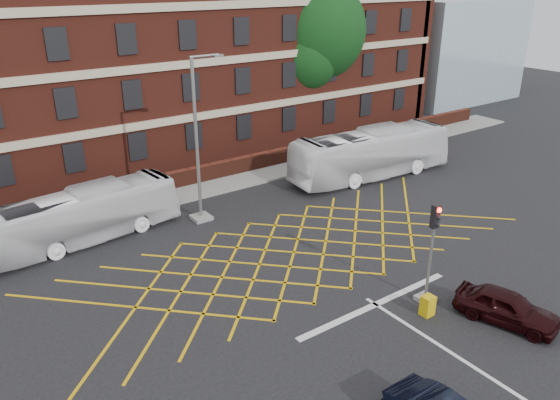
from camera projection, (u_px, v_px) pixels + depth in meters
ground at (321, 269)px, 24.76m from camera, size 120.00×120.00×0.00m
victorian_building at (127, 43)px, 38.33m from camera, size 51.00×12.17×20.40m
boundary_wall at (189, 177)px, 34.28m from camera, size 56.00×0.50×1.10m
far_pavement at (197, 189)px, 33.72m from camera, size 60.00×3.00×0.12m
glass_block at (445, 49)px, 56.84m from camera, size 14.00×10.00×10.00m
box_junction_hatching at (294, 252)px, 26.25m from camera, size 8.22×8.22×0.02m
stop_line at (376, 304)px, 22.13m from camera, size 8.00×0.30×0.02m
centre_line at (522, 398)px, 17.26m from camera, size 0.15×14.00×0.02m
bus_left at (83, 216)px, 26.94m from camera, size 9.87×3.26×2.70m
bus_right at (371, 154)px, 35.36m from camera, size 11.57×3.66×3.17m
car_maroon at (507, 307)px, 20.83m from camera, size 2.58×4.11×1.31m
deciduous_tree at (312, 38)px, 43.08m from camera, size 8.38×8.34×12.42m
traffic_light_near at (430, 263)px, 21.72m from camera, size 0.70×0.70×4.27m
street_lamp at (199, 167)px, 28.66m from camera, size 2.25×1.00×8.72m
utility_cabinet at (428, 306)px, 21.33m from camera, size 0.48×0.43×0.84m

